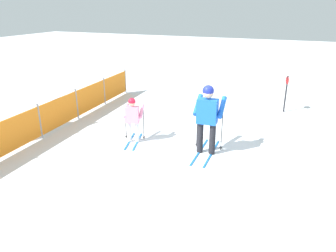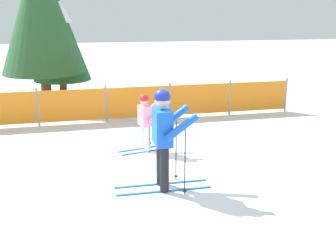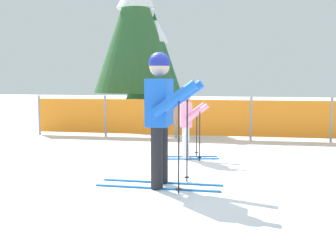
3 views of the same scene
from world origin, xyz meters
TOP-DOWN VIEW (x-y plane):
  - ground_plane at (0.00, 0.00)m, footprint 60.00×60.00m
  - skier_adult at (0.11, -0.25)m, footprint 1.68×0.76m
  - skier_child at (0.04, 1.80)m, footprint 1.21×0.65m
  - safety_fence at (0.15, 4.37)m, footprint 8.98×0.55m
  - conifer_far at (-2.58, 6.87)m, footprint 2.60×2.60m
  - conifer_near at (-2.06, 7.14)m, footprint 1.86×1.86m

SIDE VIEW (x-z plane):
  - ground_plane at x=0.00m, z-range 0.00..0.00m
  - safety_fence at x=0.15m, z-range 0.00..1.02m
  - skier_child at x=0.04m, z-range 0.11..1.37m
  - skier_adult at x=0.11m, z-range 0.17..1.94m
  - conifer_near at x=-2.06m, z-range 0.41..3.87m
  - conifer_far at x=-2.58m, z-range 0.57..5.39m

